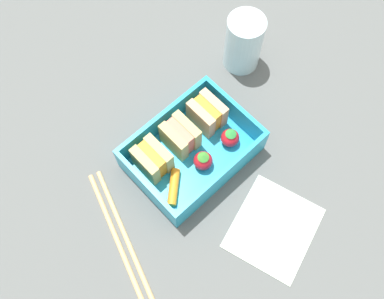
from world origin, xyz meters
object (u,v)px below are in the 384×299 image
(carrot_stick_far_left, at_px, (174,187))
(chopstick_pair, at_px, (121,238))
(folded_napkin, at_px, (274,228))
(sandwich_center, at_px, (207,114))
(strawberry_left, at_px, (204,160))
(drinking_glass, at_px, (244,43))
(sandwich_left, at_px, (152,159))
(strawberry_far_left, at_px, (230,138))
(sandwich_center_left, at_px, (180,136))

(carrot_stick_far_left, relative_size, chopstick_pair, 0.26)
(carrot_stick_far_left, height_order, folded_napkin, carrot_stick_far_left)
(sandwich_center, xyz_separation_m, strawberry_left, (-0.05, -0.05, -0.01))
(drinking_glass, distance_m, folded_napkin, 0.28)
(sandwich_left, distance_m, carrot_stick_far_left, 0.05)
(carrot_stick_far_left, bearing_deg, sandwich_left, 86.92)
(strawberry_far_left, bearing_deg, sandwich_left, 155.56)
(sandwich_left, height_order, chopstick_pair, sandwich_left)
(carrot_stick_far_left, bearing_deg, strawberry_far_left, -1.17)
(strawberry_left, relative_size, chopstick_pair, 0.16)
(strawberry_left, relative_size, strawberry_far_left, 1.01)
(sandwich_center_left, bearing_deg, sandwich_center, 0.00)
(carrot_stick_far_left, distance_m, drinking_glass, 0.24)
(sandwich_center_left, bearing_deg, sandwich_left, 180.00)
(sandwich_center_left, height_order, drinking_glass, drinking_glass)
(sandwich_center, bearing_deg, sandwich_left, 180.00)
(chopstick_pair, bearing_deg, sandwich_left, 24.66)
(carrot_stick_far_left, distance_m, strawberry_far_left, 0.11)
(sandwich_left, xyz_separation_m, sandwich_center, (0.10, 0.00, 0.00))
(sandwich_left, height_order, strawberry_far_left, sandwich_left)
(chopstick_pair, bearing_deg, sandwich_center, 12.64)
(sandwich_center, bearing_deg, strawberry_far_left, -89.29)
(sandwich_left, relative_size, carrot_stick_far_left, 0.93)
(strawberry_far_left, relative_size, drinking_glass, 0.35)
(folded_napkin, bearing_deg, sandwich_center_left, 93.02)
(sandwich_center_left, relative_size, strawberry_left, 1.46)
(sandwich_center, height_order, strawberry_left, sandwich_center)
(sandwich_center, distance_m, drinking_glass, 0.13)
(sandwich_center, bearing_deg, sandwich_center_left, 180.00)
(sandwich_left, relative_size, folded_napkin, 0.41)
(sandwich_center, relative_size, strawberry_left, 1.46)
(sandwich_center, relative_size, carrot_stick_far_left, 0.93)
(strawberry_far_left, bearing_deg, drinking_glass, 37.81)
(sandwich_left, relative_size, chopstick_pair, 0.24)
(sandwich_left, bearing_deg, carrot_stick_far_left, -93.08)
(sandwich_center_left, height_order, sandwich_center, same)
(chopstick_pair, bearing_deg, strawberry_left, -0.41)
(sandwich_center_left, distance_m, chopstick_pair, 0.16)
(sandwich_left, distance_m, sandwich_center, 0.10)
(sandwich_center, xyz_separation_m, strawberry_far_left, (0.00, -0.05, -0.01))
(strawberry_far_left, bearing_deg, strawberry_left, 179.06)
(sandwich_center_left, height_order, strawberry_left, sandwich_center_left)
(drinking_glass, bearing_deg, sandwich_center_left, -165.34)
(strawberry_far_left, bearing_deg, sandwich_center_left, 137.89)
(carrot_stick_far_left, height_order, strawberry_far_left, strawberry_far_left)
(carrot_stick_far_left, relative_size, strawberry_left, 1.57)
(strawberry_far_left, bearing_deg, carrot_stick_far_left, 178.83)
(sandwich_center, distance_m, carrot_stick_far_left, 0.12)
(strawberry_left, bearing_deg, sandwich_center, 43.07)
(strawberry_left, height_order, chopstick_pair, strawberry_left)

